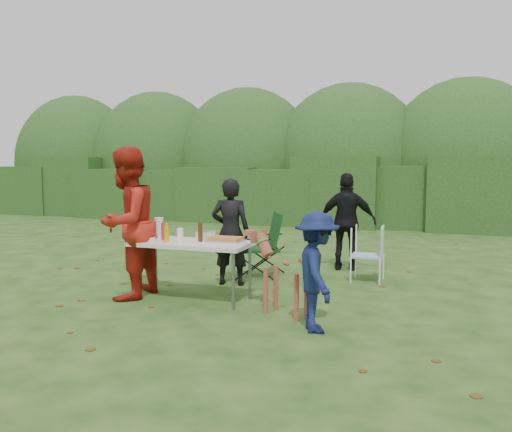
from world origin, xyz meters
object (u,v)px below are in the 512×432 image
(person_cook, at_px, (231,232))
(beer_bottle, at_px, (200,232))
(person_black_puffy, at_px, (347,222))
(ketchup_bottle, at_px, (164,232))
(child, at_px, (317,272))
(folding_table, at_px, (191,246))
(camping_chair, at_px, (260,245))
(paper_towel_roll, at_px, (159,227))
(lawn_chair, at_px, (368,253))
(person_red_jacket, at_px, (127,223))
(dog, at_px, (286,276))
(mustard_bottle, at_px, (167,234))

(person_cook, xyz_separation_m, beer_bottle, (-0.04, -0.89, 0.11))
(person_black_puffy, bearing_deg, ketchup_bottle, 43.99)
(person_cook, relative_size, ketchup_bottle, 6.86)
(child, bearing_deg, person_cook, 20.20)
(folding_table, bearing_deg, camping_chair, 75.43)
(beer_bottle, relative_size, paper_towel_roll, 0.92)
(lawn_chair, bearing_deg, child, 82.71)
(camping_chair, distance_m, lawn_chair, 1.58)
(person_red_jacket, height_order, beer_bottle, person_red_jacket)
(person_cook, bearing_deg, lawn_chair, -163.59)
(lawn_chair, bearing_deg, dog, 69.82)
(person_cook, relative_size, person_red_jacket, 0.78)
(person_red_jacket, bearing_deg, beer_bottle, 103.80)
(folding_table, height_order, paper_towel_roll, paper_towel_roll)
(person_red_jacket, bearing_deg, folding_table, 103.76)
(mustard_bottle, height_order, ketchup_bottle, ketchup_bottle)
(person_black_puffy, bearing_deg, mustard_bottle, 47.03)
(beer_bottle, bearing_deg, ketchup_bottle, -175.22)
(folding_table, height_order, camping_chair, camping_chair)
(person_black_puffy, relative_size, paper_towel_roll, 5.98)
(person_black_puffy, distance_m, beer_bottle, 2.85)
(person_cook, xyz_separation_m, person_red_jacket, (-0.96, -1.11, 0.21))
(person_cook, bearing_deg, paper_towel_roll, 35.06)
(person_red_jacket, xyz_separation_m, lawn_chair, (2.75, 1.99, -0.55))
(lawn_chair, distance_m, paper_towel_roll, 3.02)
(camping_chair, distance_m, ketchup_bottle, 1.74)
(child, distance_m, camping_chair, 2.61)
(beer_bottle, bearing_deg, child, -23.80)
(child, xyz_separation_m, ketchup_bottle, (-2.16, 0.69, 0.23))
(person_red_jacket, xyz_separation_m, person_black_puffy, (2.32, 2.70, -0.18))
(mustard_bottle, bearing_deg, camping_chair, 68.08)
(person_red_jacket, distance_m, beer_bottle, 0.95)
(person_black_puffy, distance_m, dog, 2.81)
(lawn_chair, relative_size, beer_bottle, 3.40)
(child, distance_m, dog, 0.65)
(ketchup_bottle, bearing_deg, person_black_puffy, 53.03)
(lawn_chair, relative_size, mustard_bottle, 4.08)
(folding_table, height_order, ketchup_bottle, ketchup_bottle)
(mustard_bottle, bearing_deg, child, -15.43)
(dog, bearing_deg, folding_table, 14.93)
(camping_chair, bearing_deg, dog, 89.83)
(child, distance_m, ketchup_bottle, 2.28)
(person_cook, distance_m, dog, 1.70)
(child, bearing_deg, ketchup_bottle, 47.49)
(lawn_chair, distance_m, beer_bottle, 2.59)
(folding_table, bearing_deg, person_cook, 80.50)
(child, distance_m, beer_bottle, 1.84)
(dog, xyz_separation_m, beer_bottle, (-1.21, 0.31, 0.40))
(dog, height_order, paper_towel_roll, paper_towel_roll)
(paper_towel_roll, bearing_deg, lawn_chair, 32.40)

